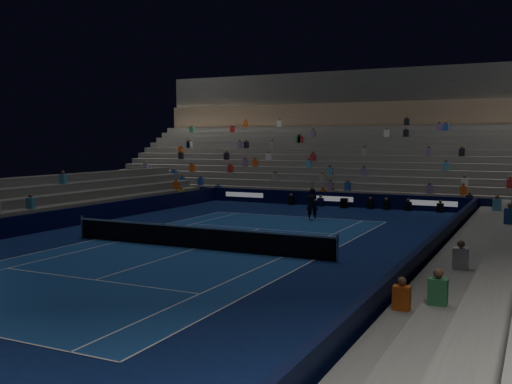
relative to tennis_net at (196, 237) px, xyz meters
name	(u,v)px	position (x,y,z in m)	size (l,w,h in m)	color
ground	(196,249)	(0.00, 0.00, -0.50)	(90.00, 90.00, 0.00)	#0C1C4D
court_surface	(196,249)	(0.00, 0.00, -0.50)	(10.97, 23.77, 0.01)	navy
sponsor_barrier_far	(332,199)	(0.00, 18.50, 0.00)	(44.00, 0.25, 1.00)	black
sponsor_barrier_east	(425,257)	(9.70, 0.00, 0.00)	(0.25, 37.00, 1.00)	black
sponsor_barrier_west	(32,224)	(-9.70, 0.00, 0.00)	(0.25, 37.00, 1.00)	black
grandstand_main	(368,156)	(0.00, 27.90, 2.87)	(44.00, 15.20, 11.20)	slate
tennis_net	(196,237)	(0.00, 0.00, 0.00)	(12.90, 0.10, 1.10)	#B2B2B7
tennis_player	(312,204)	(1.36, 10.74, 0.45)	(0.70, 0.46, 1.91)	black
broadcast_camera	(344,203)	(1.11, 17.81, -0.17)	(0.58, 1.00, 0.66)	black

